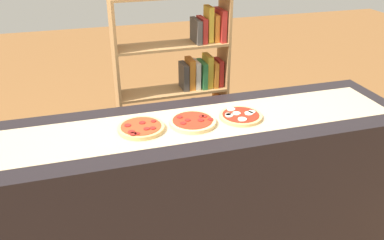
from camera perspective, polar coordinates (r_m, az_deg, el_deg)
name	(u,v)px	position (r m, az deg, el deg)	size (l,w,h in m)	color
counter	(192,192)	(2.38, 0.00, -10.07)	(2.41, 0.64, 0.89)	black
parchment_paper	(192,123)	(2.14, 0.00, -0.45)	(2.22, 0.39, 0.00)	tan
pizza_pepperoni_0	(141,128)	(2.08, -7.14, -1.17)	(0.24, 0.24, 0.03)	#DBB26B
pizza_pepperoni_1	(193,122)	(2.13, 0.08, -0.26)	(0.25, 0.25, 0.03)	#E5C17F
pizza_mozzarella_2	(241,116)	(2.21, 6.84, 0.57)	(0.23, 0.23, 0.03)	#DBB26B
bookshelf	(188,92)	(3.09, -0.56, 3.97)	(0.83, 0.25, 1.41)	#A87A47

